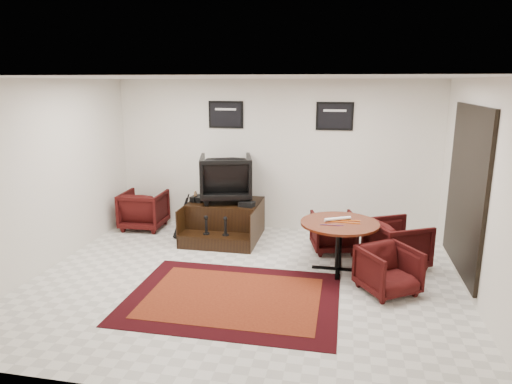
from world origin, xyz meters
TOP-DOWN VIEW (x-y plane):
  - ground at (0.00, 0.00)m, footprint 6.00×6.00m
  - room_shell at (0.41, 0.12)m, footprint 6.02×5.02m
  - area_rug at (-0.04, -0.54)m, footprint 2.73×2.05m
  - shine_podium at (-0.76, 1.77)m, footprint 1.27×1.31m
  - shine_chair at (-0.76, 1.90)m, footprint 1.08×1.04m
  - shoes_pair at (-1.24, 1.75)m, footprint 0.26×0.30m
  - polish_kit at (-0.31, 1.56)m, footprint 0.28×0.22m
  - umbrella_black at (-1.50, 1.53)m, footprint 0.30×0.11m
  - umbrella_hooked at (-1.53, 1.73)m, footprint 0.30×0.11m
  - armchair_side at (-2.42, 1.98)m, footprint 0.80×0.75m
  - meeting_table at (1.28, 0.66)m, footprint 1.15×1.15m
  - table_chair_back at (1.18, 1.47)m, footprint 0.82×0.79m
  - table_chair_window at (2.15, 0.99)m, footprint 1.00×1.02m
  - table_chair_corner at (1.95, 0.03)m, footprint 0.91×0.90m
  - paper_roll at (1.25, 0.74)m, footprint 0.39×0.24m
  - table_clutter at (1.32, 0.66)m, footprint 0.57×0.30m

SIDE VIEW (x-z plane):
  - ground at x=0.00m, z-range 0.00..0.00m
  - area_rug at x=-0.04m, z-range 0.00..0.01m
  - shine_podium at x=-0.76m, z-range -0.03..0.63m
  - table_chair_corner at x=1.95m, z-range 0.00..0.69m
  - table_chair_back at x=1.18m, z-range 0.00..0.70m
  - table_chair_window at x=2.15m, z-range 0.00..0.79m
  - umbrella_black at x=-1.50m, z-range 0.00..0.80m
  - armchair_side at x=-2.42m, z-range 0.00..0.80m
  - umbrella_hooked at x=-1.53m, z-range 0.00..0.82m
  - meeting_table at x=1.28m, z-range 0.28..1.03m
  - polish_kit at x=-0.31m, z-range 0.65..0.74m
  - shoes_pair at x=-1.24m, z-range 0.65..0.75m
  - table_clutter at x=1.32m, z-range 0.75..0.76m
  - paper_roll at x=1.25m, z-range 0.75..0.80m
  - shine_chair at x=-0.76m, z-range 0.65..1.58m
  - room_shell at x=0.41m, z-range 0.38..3.19m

